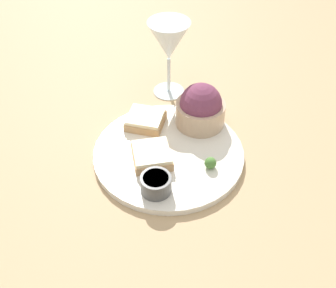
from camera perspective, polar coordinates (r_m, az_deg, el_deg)
name	(u,v)px	position (r m, az deg, el deg)	size (l,w,h in m)	color
ground_plane	(168,156)	(0.86, 0.00, -1.65)	(4.00, 4.00, 0.00)	tan
dinner_plate	(168,154)	(0.85, 0.00, -1.32)	(0.30, 0.30, 0.01)	silver
salad_bowl	(200,108)	(0.89, 4.33, 4.86)	(0.11, 0.11, 0.10)	tan
sauce_ramekin	(155,183)	(0.76, -1.76, -5.33)	(0.06, 0.06, 0.03)	#4C4C4C
cheese_toast_near	(151,155)	(0.82, -2.31, -1.56)	(0.09, 0.09, 0.03)	tan
cheese_toast_far	(145,120)	(0.90, -3.16, 3.28)	(0.09, 0.09, 0.03)	tan
wine_glass	(170,43)	(0.96, 0.33, 13.52)	(0.10, 0.10, 0.18)	silver
garnish	(210,163)	(0.81, 5.67, -2.57)	(0.02, 0.02, 0.02)	#477533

